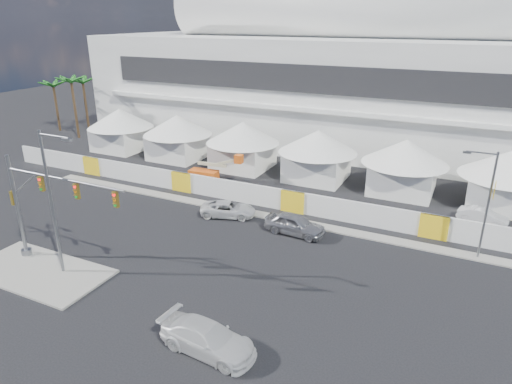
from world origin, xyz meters
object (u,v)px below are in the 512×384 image
at_px(lot_car_a, 483,216).
at_px(pickup_curb, 228,209).
at_px(sedan_silver, 295,224).
at_px(boom_lift, 208,172).
at_px(traffic_mast, 38,206).
at_px(streetlight_median, 53,195).
at_px(pickup_near, 208,338).
at_px(streetlight_curb, 486,198).

bearing_deg(lot_car_a, pickup_curb, 122.74).
distance_m(sedan_silver, boom_lift, 15.59).
relative_size(sedan_silver, traffic_mast, 0.48).
bearing_deg(traffic_mast, streetlight_median, -12.72).
distance_m(pickup_near, boom_lift, 27.28).
bearing_deg(pickup_curb, sedan_silver, -114.37).
relative_size(sedan_silver, streetlight_curb, 0.62).
bearing_deg(sedan_silver, boom_lift, 61.70).
bearing_deg(traffic_mast, pickup_curb, 58.76).
relative_size(pickup_curb, pickup_near, 0.88).
xyz_separation_m(streetlight_median, boom_lift, (-1.27, 20.90, -5.00)).
relative_size(sedan_silver, boom_lift, 0.80).
height_order(streetlight_median, boom_lift, streetlight_median).
xyz_separation_m(lot_car_a, streetlight_median, (-25.69, -21.56, 5.19)).
distance_m(pickup_curb, boom_lift, 10.07).
distance_m(lot_car_a, boom_lift, 26.97).
distance_m(lot_car_a, streetlight_curb, 7.94).
bearing_deg(pickup_near, sedan_silver, 8.09).
height_order(sedan_silver, pickup_near, sedan_silver).
xyz_separation_m(pickup_curb, streetlight_median, (-5.39, -13.34, 5.18)).
height_order(sedan_silver, pickup_curb, sedan_silver).
bearing_deg(streetlight_median, boom_lift, 93.49).
xyz_separation_m(pickup_near, lot_car_a, (12.77, 23.96, -0.13)).
height_order(traffic_mast, streetlight_median, streetlight_median).
xyz_separation_m(traffic_mast, streetlight_curb, (27.74, 14.20, 0.30)).
bearing_deg(streetlight_median, traffic_mast, 167.28).
relative_size(traffic_mast, boom_lift, 1.68).
xyz_separation_m(lot_car_a, streetlight_curb, (-0.33, -6.82, 4.05)).
height_order(lot_car_a, traffic_mast, traffic_mast).
distance_m(traffic_mast, streetlight_curb, 31.17).
xyz_separation_m(sedan_silver, lot_car_a, (13.73, 8.91, -0.19)).
height_order(sedan_silver, traffic_mast, traffic_mast).
bearing_deg(streetlight_curb, sedan_silver, -171.15).
bearing_deg(streetlight_curb, traffic_mast, -152.89).
relative_size(lot_car_a, streetlight_median, 0.40).
relative_size(lot_car_a, streetlight_curb, 0.49).
bearing_deg(pickup_curb, streetlight_median, 139.62).
distance_m(sedan_silver, streetlight_curb, 14.10).
bearing_deg(pickup_near, streetlight_curb, -31.55).
height_order(lot_car_a, streetlight_median, streetlight_median).
bearing_deg(boom_lift, lot_car_a, -2.97).
height_order(pickup_near, boom_lift, boom_lift).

